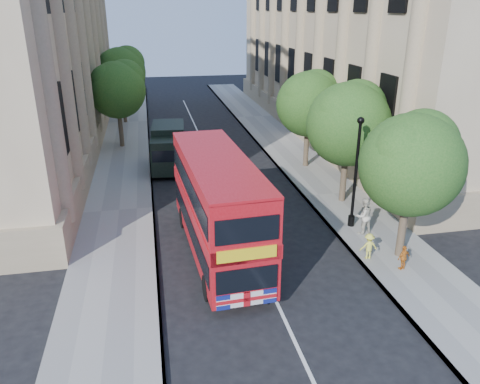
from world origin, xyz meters
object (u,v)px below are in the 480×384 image
lamp_post (355,178)px  police_constable (263,278)px  double_decker_bus (218,204)px  box_van (169,149)px  woman_pedestrian (364,216)px

lamp_post → police_constable: lamp_post is taller
lamp_post → double_decker_bus: bearing=-169.0°
lamp_post → box_van: 12.98m
box_van → woman_pedestrian: size_ratio=2.99×
double_decker_bus → lamp_post: bearing=7.8°
woman_pedestrian → double_decker_bus: bearing=-8.3°
lamp_post → box_van: size_ratio=1.03×
box_van → police_constable: bearing=-76.6°
double_decker_bus → box_van: (-1.39, 11.54, -0.92)m
double_decker_bus → woman_pedestrian: bearing=0.7°
lamp_post → woman_pedestrian: size_ratio=3.09×
police_constable → lamp_post: bearing=-117.3°
lamp_post → police_constable: size_ratio=2.58×
double_decker_bus → police_constable: size_ratio=4.52×
police_constable → woman_pedestrian: bearing=-123.1°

